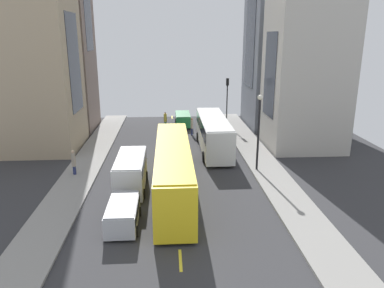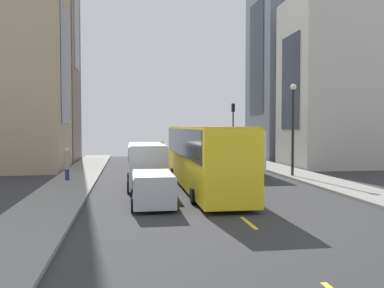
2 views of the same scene
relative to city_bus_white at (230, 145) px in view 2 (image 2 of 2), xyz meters
The scene contains 23 objects.
ground_plane 6.61m from the city_bus_white, 51.15° to the left, with size 42.76×42.76×0.00m, color #333335.
sidewalk_west 6.60m from the city_bus_white, 129.00° to the left, with size 2.90×44.00×0.15m, color gray.
sidewalk_east 13.00m from the city_bus_white, 22.45° to the left, with size 2.90×44.00×0.15m, color gray.
lane_stripe_0 16.69m from the city_bus_white, 76.20° to the right, with size 0.16×2.00×0.01m, color yellow.
lane_stripe_1 10.11m from the city_bus_white, 66.50° to the right, with size 0.16×2.00×0.01m, color yellow.
lane_stripe_2 4.90m from the city_bus_white, 27.88° to the right, with size 0.16×2.00×0.01m, color yellow.
lane_stripe_3 6.61m from the city_bus_white, 51.15° to the left, with size 0.16×2.00×0.01m, color yellow.
lane_stripe_4 12.71m from the city_bus_white, 71.63° to the left, with size 0.16×2.00×0.01m, color yellow.
lane_stripe_5 19.42m from the city_bus_white, 78.19° to the left, with size 0.16×2.00×0.01m, color yellow.
building_west_0 17.33m from the city_bus_white, 133.95° to the right, with size 9.28×8.77×22.29m.
building_west_1 10.78m from the city_bus_white, behind, with size 7.36×7.18×14.88m.
building_east_1 19.39m from the city_bus_white, ahead, with size 9.30×7.94×17.16m.
city_bus_white is the anchor object (origin of this frame).
streetcar_yellow 11.06m from the city_bus_white, 67.85° to the left, with size 2.70×14.86×3.59m.
delivery_van_white 11.91m from the city_bus_white, 51.96° to the left, with size 2.25×5.77×2.58m.
car_green_0 11.23m from the city_bus_white, 76.44° to the right, with size 2.00×4.47×1.59m.
car_silver_1 16.78m from the city_bus_white, 64.14° to the left, with size 1.96×4.00×1.53m.
pedestrian_crossing_near 10.83m from the city_bus_white, 63.26° to the right, with size 0.38×0.38×2.07m.
pedestrian_walking_far 13.82m from the city_bus_white, 27.19° to the left, with size 0.35×0.35×2.07m.
pedestrian_waiting_curb 10.19m from the city_bus_white, 92.51° to the right, with size 0.35×0.35×2.19m.
pedestrian_crossing_mid 6.41m from the city_bus_white, 73.74° to the right, with size 0.29×0.29×2.04m.
traffic_light_near_corner 10.97m from the city_bus_white, 105.81° to the right, with size 0.32×0.44×5.93m.
streetlamp_near 7.13m from the city_bus_white, 116.38° to the left, with size 0.44×0.44×6.42m.
Camera 2 is at (4.42, 28.85, 3.60)m, focal length 38.89 mm.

